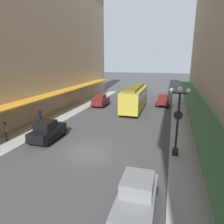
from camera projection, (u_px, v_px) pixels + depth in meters
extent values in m
plane|color=#424244|center=(90.00, 152.00, 16.00)|extent=(200.00, 200.00, 0.00)
cube|color=#A8A59E|center=(12.00, 141.00, 18.06)|extent=(3.00, 60.00, 0.15)
cube|color=#A8A59E|center=(191.00, 165.00, 13.90)|extent=(3.00, 60.00, 0.15)
cube|color=orange|center=(3.00, 109.00, 17.49)|extent=(1.80, 54.00, 0.16)
cube|color=#335933|center=(206.00, 126.00, 12.99)|extent=(1.80, 54.00, 0.16)
cube|color=slate|center=(136.00, 201.00, 9.38)|extent=(1.74, 3.92, 0.80)
cube|color=slate|center=(138.00, 184.00, 9.42)|extent=(1.46, 1.72, 0.70)
cube|color=#8C9EA8|center=(138.00, 184.00, 9.42)|extent=(1.39, 1.68, 0.42)
cube|color=#393A3D|center=(157.00, 211.00, 9.20)|extent=(0.28, 3.51, 0.12)
cube|color=#393A3D|center=(116.00, 203.00, 9.71)|extent=(0.28, 3.51, 0.12)
cylinder|color=black|center=(156.00, 194.00, 10.53)|extent=(0.23, 0.68, 0.68)
cylinder|color=black|center=(125.00, 188.00, 10.96)|extent=(0.23, 0.68, 0.68)
cube|color=#591919|center=(101.00, 101.00, 31.75)|extent=(1.71, 3.91, 0.80)
cube|color=#591919|center=(100.00, 97.00, 31.33)|extent=(1.45, 1.71, 0.70)
cube|color=#8C9EA8|center=(100.00, 97.00, 31.33)|extent=(1.37, 1.67, 0.42)
cube|color=#591919|center=(105.00, 99.00, 33.71)|extent=(0.94, 0.36, 0.52)
cube|color=black|center=(95.00, 103.00, 32.09)|extent=(0.25, 3.51, 0.12)
cube|color=black|center=(106.00, 104.00, 31.57)|extent=(0.25, 3.51, 0.12)
cylinder|color=black|center=(99.00, 102.00, 33.34)|extent=(0.22, 0.68, 0.68)
cylinder|color=black|center=(108.00, 102.00, 32.90)|extent=(0.22, 0.68, 0.68)
cylinder|color=black|center=(93.00, 105.00, 30.80)|extent=(0.22, 0.68, 0.68)
cylinder|color=black|center=(103.00, 106.00, 30.36)|extent=(0.22, 0.68, 0.68)
cube|color=black|center=(48.00, 132.00, 18.28)|extent=(1.77, 3.93, 0.80)
cube|color=black|center=(46.00, 125.00, 17.86)|extent=(1.47, 1.72, 0.70)
cube|color=#8C9EA8|center=(46.00, 125.00, 17.86)|extent=(1.40, 1.69, 0.42)
cube|color=black|center=(60.00, 125.00, 20.25)|extent=(0.94, 0.38, 0.52)
cube|color=black|center=(39.00, 135.00, 18.61)|extent=(0.30, 3.51, 0.12)
cube|color=black|center=(57.00, 137.00, 18.11)|extent=(0.30, 3.51, 0.12)
cylinder|color=black|center=(49.00, 131.00, 19.86)|extent=(0.23, 0.68, 0.68)
cylinder|color=black|center=(64.00, 132.00, 19.44)|extent=(0.23, 0.68, 0.68)
cylinder|color=black|center=(31.00, 141.00, 17.32)|extent=(0.23, 0.68, 0.68)
cylinder|color=black|center=(47.00, 143.00, 16.90)|extent=(0.23, 0.68, 0.68)
cube|color=#591919|center=(163.00, 101.00, 32.02)|extent=(1.71, 3.91, 0.80)
cube|color=#591919|center=(163.00, 96.00, 32.06)|extent=(1.45, 1.71, 0.70)
cube|color=#8C9EA8|center=(163.00, 96.00, 32.06)|extent=(1.37, 1.67, 0.42)
cube|color=#591919|center=(162.00, 103.00, 30.04)|extent=(0.94, 0.36, 0.52)
cube|color=black|center=(169.00, 103.00, 31.84)|extent=(0.25, 3.51, 0.12)
cube|color=black|center=(157.00, 103.00, 32.37)|extent=(0.25, 3.51, 0.12)
cylinder|color=black|center=(168.00, 106.00, 30.63)|extent=(0.22, 0.68, 0.68)
cylinder|color=black|center=(157.00, 105.00, 31.09)|extent=(0.22, 0.68, 0.68)
cylinder|color=black|center=(168.00, 102.00, 33.16)|extent=(0.22, 0.68, 0.68)
cylinder|color=black|center=(158.00, 102.00, 33.61)|extent=(0.22, 0.68, 0.68)
cube|color=gold|center=(135.00, 98.00, 28.94)|extent=(2.61, 9.63, 2.70)
cube|color=brown|center=(135.00, 87.00, 28.55)|extent=(1.60, 8.66, 0.36)
cube|color=#8C9EA8|center=(135.00, 95.00, 28.82)|extent=(2.63, 8.86, 0.95)
cube|color=black|center=(137.00, 105.00, 32.01)|extent=(2.01, 1.22, 0.40)
cube|color=black|center=(130.00, 114.00, 26.65)|extent=(2.01, 1.22, 0.40)
cube|color=black|center=(175.00, 152.00, 15.19)|extent=(0.44, 0.44, 0.50)
cylinder|color=black|center=(178.00, 122.00, 14.60)|extent=(0.16, 0.16, 4.20)
cube|color=black|center=(180.00, 93.00, 14.07)|extent=(1.10, 0.10, 0.10)
sphere|color=white|center=(172.00, 90.00, 14.17)|extent=(0.32, 0.32, 0.32)
sphere|color=white|center=(189.00, 91.00, 13.87)|extent=(0.32, 0.32, 0.32)
sphere|color=white|center=(180.00, 89.00, 14.00)|extent=(0.36, 0.36, 0.36)
cylinder|color=black|center=(178.00, 115.00, 14.47)|extent=(0.64, 0.18, 0.64)
cylinder|color=silver|center=(178.00, 115.00, 14.56)|extent=(0.56, 0.02, 0.56)
cylinder|color=#B21E19|center=(36.00, 131.00, 19.28)|extent=(0.24, 0.24, 0.70)
sphere|color=#B21E19|center=(35.00, 127.00, 19.19)|extent=(0.20, 0.20, 0.20)
cylinder|color=#2D2D33|center=(41.00, 119.00, 22.74)|extent=(0.24, 0.24, 0.85)
cube|color=#3F598C|center=(40.00, 113.00, 22.56)|extent=(0.36, 0.22, 0.56)
sphere|color=tan|center=(40.00, 110.00, 22.46)|extent=(0.22, 0.22, 0.22)
cylinder|color=#2D2D33|center=(7.00, 136.00, 17.78)|extent=(0.24, 0.24, 0.85)
cube|color=#8C6647|center=(6.00, 129.00, 17.60)|extent=(0.36, 0.22, 0.56)
sphere|color=brown|center=(5.00, 124.00, 17.50)|extent=(0.22, 0.22, 0.22)
cylinder|color=black|center=(5.00, 123.00, 17.47)|extent=(0.28, 0.28, 0.04)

